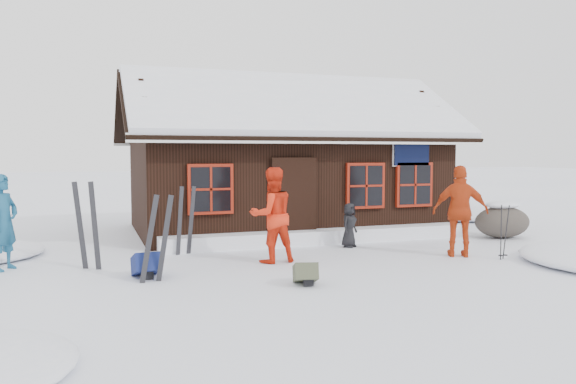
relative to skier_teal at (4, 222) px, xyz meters
name	(u,v)px	position (x,y,z in m)	size (l,w,h in m)	color
ground	(293,265)	(5.18, -1.38, -0.89)	(120.00, 120.00, 0.00)	white
mountain_hut	(283,174)	(6.68, 3.60, 0.68)	(8.90, 6.09, 4.42)	black
snow_drift	(320,236)	(6.68, 0.87, -0.72)	(7.60, 0.60, 0.35)	white
snow_mounds	(332,246)	(6.83, 0.48, -0.89)	(20.60, 13.20, 0.48)	white
skier_teal	(4,222)	(0.00, 0.00, 0.00)	(0.65, 0.43, 1.78)	navy
skier_orange_left	(272,215)	(4.89, -0.96, 0.05)	(0.92, 0.71, 1.88)	red
skier_orange_right	(460,211)	(8.78, -1.68, 0.06)	(1.12, 0.47, 1.91)	#C13A13
skier_crouched	(349,225)	(7.12, 0.17, -0.38)	(0.50, 0.32, 1.02)	black
boulder	(502,221)	(11.43, 0.16, -0.46)	(1.46, 1.10, 0.85)	#4C453D
ski_pair_left	(157,240)	(2.55, -1.93, -0.17)	(0.58, 0.23, 1.52)	black
ski_pair_mid	(87,227)	(1.45, -0.42, -0.10)	(0.49, 0.24, 1.69)	black
ski_pair_right	(185,221)	(3.42, 0.53, -0.19)	(0.46, 0.12, 1.51)	black
ski_poles	(504,233)	(9.44, -2.22, -0.35)	(0.21, 0.10, 1.15)	black
backpack_blue	(146,268)	(2.41, -1.53, -0.73)	(0.45, 0.59, 0.32)	navy
backpack_olive	(305,277)	(4.82, -2.95, -0.76)	(0.38, 0.50, 0.27)	#444834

